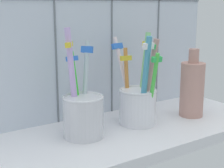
# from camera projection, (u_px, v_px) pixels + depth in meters

# --- Properties ---
(counter_slab) EXTENTS (0.64, 0.22, 0.02)m
(counter_slab) POSITION_uv_depth(u_px,v_px,m) (116.00, 137.00, 0.63)
(counter_slab) COLOR silver
(counter_slab) RESTS_ON ground
(tile_wall_back) EXTENTS (0.64, 0.02, 0.45)m
(tile_wall_back) POSITION_uv_depth(u_px,v_px,m) (82.00, 16.00, 0.68)
(tile_wall_back) COLOR silver
(tile_wall_back) RESTS_ON ground
(toothbrush_cup_left) EXTENTS (0.07, 0.08, 0.19)m
(toothbrush_cup_left) POSITION_uv_depth(u_px,v_px,m) (83.00, 112.00, 0.60)
(toothbrush_cup_left) COLOR silver
(toothbrush_cup_left) RESTS_ON counter_slab
(toothbrush_cup_right) EXTENTS (0.09, 0.13, 0.17)m
(toothbrush_cup_right) POSITION_uv_depth(u_px,v_px,m) (138.00, 100.00, 0.67)
(toothbrush_cup_right) COLOR white
(toothbrush_cup_right) RESTS_ON counter_slab
(ceramic_vase) EXTENTS (0.05, 0.05, 0.14)m
(ceramic_vase) POSITION_uv_depth(u_px,v_px,m) (192.00, 88.00, 0.71)
(ceramic_vase) COLOR tan
(ceramic_vase) RESTS_ON counter_slab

